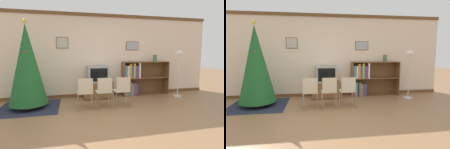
# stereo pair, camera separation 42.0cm
# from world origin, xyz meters

# --- Properties ---
(ground_plane) EXTENTS (24.00, 24.00, 0.00)m
(ground_plane) POSITION_xyz_m (0.00, 0.00, 0.00)
(ground_plane) COLOR #936B47
(wall_back) EXTENTS (8.01, 0.11, 2.70)m
(wall_back) POSITION_xyz_m (0.00, 2.56, 1.35)
(wall_back) COLOR beige
(wall_back) RESTS_ON ground_plane
(area_rug) EXTENTS (1.53, 1.47, 0.01)m
(area_rug) POSITION_xyz_m (-1.95, 1.65, 0.00)
(area_rug) COLOR #23283D
(area_rug) RESTS_ON ground_plane
(christmas_tree) EXTENTS (0.96, 0.96, 2.28)m
(christmas_tree) POSITION_xyz_m (-1.95, 1.65, 1.14)
(christmas_tree) COLOR maroon
(christmas_tree) RESTS_ON area_rug
(tv_console) EXTENTS (0.90, 0.54, 0.53)m
(tv_console) POSITION_xyz_m (-0.03, 2.22, 0.26)
(tv_console) COLOR brown
(tv_console) RESTS_ON ground_plane
(television) EXTENTS (0.64, 0.53, 0.51)m
(television) POSITION_xyz_m (-0.03, 2.22, 0.78)
(television) COLOR #9E9E99
(television) RESTS_ON tv_console
(folding_chair_left) EXTENTS (0.40, 0.40, 0.82)m
(folding_chair_left) POSITION_xyz_m (-0.52, 1.14, 0.47)
(folding_chair_left) COLOR beige
(folding_chair_left) RESTS_ON ground_plane
(folding_chair_center) EXTENTS (0.40, 0.40, 0.82)m
(folding_chair_center) POSITION_xyz_m (-0.03, 1.14, 0.47)
(folding_chair_center) COLOR beige
(folding_chair_center) RESTS_ON ground_plane
(folding_chair_right) EXTENTS (0.40, 0.40, 0.82)m
(folding_chair_right) POSITION_xyz_m (0.47, 1.14, 0.47)
(folding_chair_right) COLOR beige
(folding_chair_right) RESTS_ON ground_plane
(bookshelf) EXTENTS (1.61, 0.36, 1.15)m
(bookshelf) POSITION_xyz_m (1.33, 2.31, 0.56)
(bookshelf) COLOR brown
(bookshelf) RESTS_ON ground_plane
(vase) EXTENTS (0.13, 0.13, 0.23)m
(vase) POSITION_xyz_m (1.96, 2.27, 1.26)
(vase) COLOR #47664C
(vase) RESTS_ON bookshelf
(standing_lamp) EXTENTS (0.28, 0.28, 1.55)m
(standing_lamp) POSITION_xyz_m (2.58, 1.82, 1.19)
(standing_lamp) COLOR silver
(standing_lamp) RESTS_ON ground_plane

